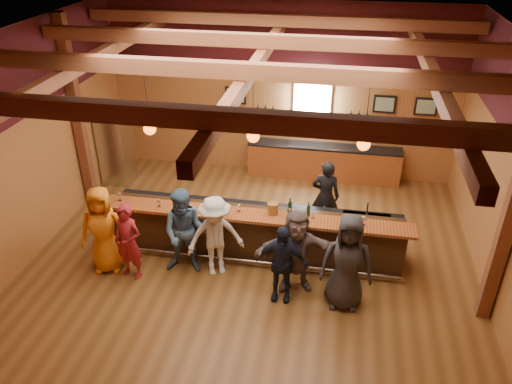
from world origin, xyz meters
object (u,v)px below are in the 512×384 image
at_px(customer_brown, 296,251).
at_px(customer_dark, 347,262).
at_px(stainless_fridge, 116,150).
at_px(ice_bucket, 273,208).
at_px(back_bar_cabinet, 323,162).
at_px(customer_redvest, 129,242).
at_px(customer_navy, 281,263).
at_px(bottle_a, 290,208).
at_px(customer_denim, 185,232).
at_px(customer_orange, 103,230).
at_px(bartender, 325,196).
at_px(bar_counter, 256,230).
at_px(customer_white, 215,237).

height_order(customer_brown, customer_dark, customer_dark).
distance_m(stainless_fridge, ice_bucket, 5.24).
height_order(back_bar_cabinet, customer_redvest, customer_redvest).
bearing_deg(customer_navy, bottle_a, 89.78).
bearing_deg(back_bar_cabinet, bottle_a, -97.16).
distance_m(stainless_fridge, customer_redvest, 4.13).
xyz_separation_m(back_bar_cabinet, customer_dark, (0.68, -4.88, 0.47)).
xyz_separation_m(customer_redvest, bottle_a, (2.96, 1.06, 0.45)).
bearing_deg(customer_denim, back_bar_cabinet, 58.72).
bearing_deg(customer_orange, bartender, 15.75).
distance_m(bar_counter, customer_white, 1.10).
bearing_deg(ice_bucket, back_bar_cabinet, 78.10).
relative_size(stainless_fridge, customer_denim, 0.99).
height_order(bar_counter, back_bar_cabinet, bar_counter).
xyz_separation_m(customer_orange, customer_brown, (3.75, 0.07, -0.07)).
relative_size(bar_counter, customer_navy, 4.01).
bearing_deg(customer_navy, customer_dark, 1.53).
bearing_deg(bottle_a, customer_orange, -165.40).
height_order(customer_denim, ice_bucket, customer_denim).
relative_size(back_bar_cabinet, stainless_fridge, 2.22).
distance_m(customer_redvest, bottle_a, 3.17).
height_order(customer_brown, ice_bucket, customer_brown).
height_order(customer_redvest, ice_bucket, customer_redvest).
bearing_deg(customer_orange, bar_counter, 9.06).
xyz_separation_m(customer_white, ice_bucket, (1.02, 0.63, 0.37)).
xyz_separation_m(bar_counter, stainless_fridge, (-4.12, 2.45, 0.38)).
xyz_separation_m(bar_counter, customer_dark, (1.87, -1.31, 0.42)).
xyz_separation_m(customer_redvest, customer_brown, (3.19, 0.22, 0.05)).
bearing_deg(customer_white, bartender, 20.56).
bearing_deg(customer_denim, customer_brown, -6.61).
xyz_separation_m(bar_counter, customer_navy, (0.71, -1.35, 0.26)).
distance_m(customer_white, ice_bucket, 1.25).
bearing_deg(bottle_a, customer_white, -153.36).
xyz_separation_m(bar_counter, ice_bucket, (0.39, -0.22, 0.71)).
bearing_deg(bartender, customer_redvest, 35.72).
height_order(customer_denim, customer_white, customer_denim).
height_order(stainless_fridge, customer_brown, stainless_fridge).
bearing_deg(ice_bucket, customer_dark, -36.46).
distance_m(back_bar_cabinet, customer_navy, 4.95).
xyz_separation_m(back_bar_cabinet, ice_bucket, (-0.80, -3.79, 0.75)).
relative_size(customer_navy, customer_brown, 0.93).
height_order(customer_denim, customer_dark, customer_dark).
bearing_deg(customer_redvest, bartender, 45.73).
xyz_separation_m(customer_navy, customer_brown, (0.24, 0.33, 0.06)).
relative_size(customer_brown, customer_dark, 0.90).
distance_m(bar_counter, customer_dark, 2.32).
bearing_deg(stainless_fridge, bartender, -13.69).
relative_size(customer_white, customer_brown, 1.01).
relative_size(customer_orange, customer_brown, 1.08).
height_order(bar_counter, bottle_a, bottle_a).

